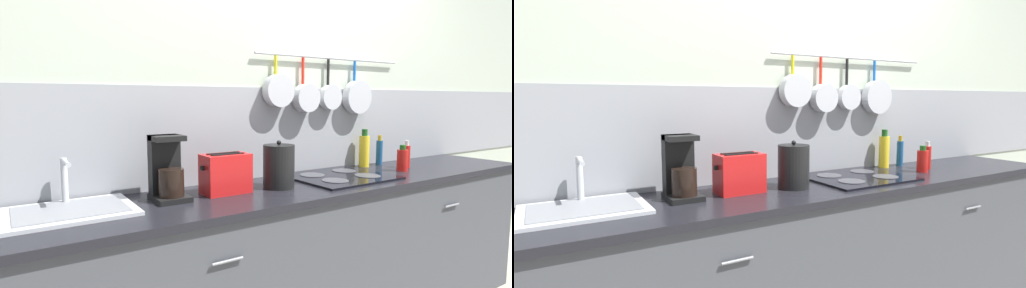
% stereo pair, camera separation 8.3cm
% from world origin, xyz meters
% --- Properties ---
extents(wall_back, '(7.20, 0.15, 2.60)m').
position_xyz_m(wall_back, '(0.00, 0.33, 1.28)').
color(wall_back, '#B2BCA8').
rests_on(wall_back, ground_plane).
extents(cabinet_base, '(3.13, 0.55, 0.86)m').
position_xyz_m(cabinet_base, '(0.00, -0.00, 0.43)').
color(cabinet_base, '#3F4247').
rests_on(cabinet_base, ground_plane).
extents(countertop, '(3.17, 0.58, 0.03)m').
position_xyz_m(countertop, '(0.00, 0.00, 0.88)').
color(countertop, black).
rests_on(countertop, cabinet_base).
extents(sink_basin, '(0.49, 0.38, 0.21)m').
position_xyz_m(sink_basin, '(-1.30, 0.09, 0.92)').
color(sink_basin, '#B7BABF').
rests_on(sink_basin, countertop).
extents(coffee_maker, '(0.15, 0.18, 0.29)m').
position_xyz_m(coffee_maker, '(-0.89, 0.09, 1.02)').
color(coffee_maker, black).
rests_on(coffee_maker, countertop).
extents(toaster, '(0.25, 0.13, 0.20)m').
position_xyz_m(toaster, '(-0.61, 0.05, 1.00)').
color(toaster, red).
rests_on(toaster, countertop).
extents(kettle, '(0.16, 0.16, 0.25)m').
position_xyz_m(kettle, '(-0.32, 0.01, 1.01)').
color(kettle, black).
rests_on(kettle, countertop).
extents(cooktop, '(0.57, 0.48, 0.01)m').
position_xyz_m(cooktop, '(0.14, 0.03, 0.91)').
color(cooktop, black).
rests_on(cooktop, countertop).
extents(bottle_vinegar, '(0.07, 0.07, 0.26)m').
position_xyz_m(bottle_vinegar, '(0.55, 0.22, 1.01)').
color(bottle_vinegar, yellow).
rests_on(bottle_vinegar, countertop).
extents(bottle_hot_sauce, '(0.07, 0.07, 0.17)m').
position_xyz_m(bottle_hot_sauce, '(0.63, -0.02, 0.97)').
color(bottle_hot_sauce, red).
rests_on(bottle_hot_sauce, countertop).
extents(bottle_sesame_oil, '(0.04, 0.04, 0.21)m').
position_xyz_m(bottle_sesame_oil, '(0.70, 0.22, 0.99)').
color(bottle_sesame_oil, navy).
rests_on(bottle_sesame_oil, countertop).
extents(bottle_olive_oil, '(0.05, 0.05, 0.18)m').
position_xyz_m(bottle_olive_oil, '(0.76, 0.04, 0.98)').
color(bottle_olive_oil, red).
rests_on(bottle_olive_oil, countertop).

